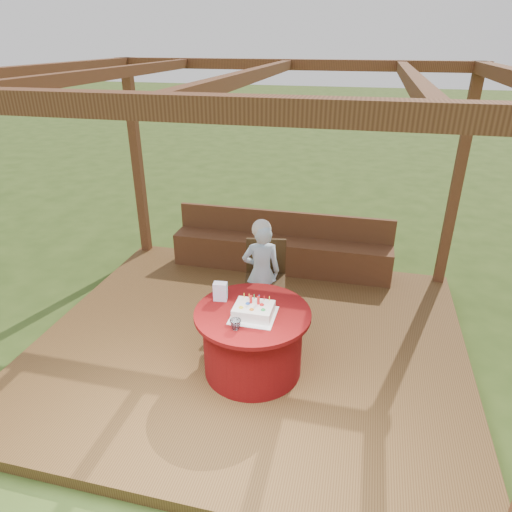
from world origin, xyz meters
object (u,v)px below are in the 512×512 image
at_px(elderly_woman, 261,270).
at_px(table, 253,341).
at_px(drinking_glass, 236,324).
at_px(gift_bag, 220,291).
at_px(chair, 265,275).
at_px(bench, 281,251).
at_px(birthday_cake, 254,310).

bearing_deg(elderly_woman, table, -81.95).
xyz_separation_m(elderly_woman, drinking_glass, (0.05, -1.23, 0.10)).
bearing_deg(table, elderly_woman, 98.05).
bearing_deg(elderly_woman, gift_bag, -105.63).
distance_m(chair, gift_bag, 0.95).
bearing_deg(bench, birthday_cake, -85.71).
distance_m(table, gift_bag, 0.56).
xyz_separation_m(bench, elderly_woman, (0.01, -1.27, 0.35)).
bearing_deg(gift_bag, elderly_woman, 68.23).
bearing_deg(elderly_woman, bench, 90.62).
relative_size(gift_bag, drinking_glass, 1.82).
bearing_deg(drinking_glass, birthday_cake, 67.39).
distance_m(chair, drinking_glass, 1.34).
distance_m(bench, birthday_cake, 2.31).
bearing_deg(bench, chair, -88.04).
xyz_separation_m(chair, birthday_cake, (0.13, -1.08, 0.21)).
distance_m(elderly_woman, drinking_glass, 1.23).
relative_size(chair, elderly_woman, 0.74).
bearing_deg(drinking_glass, gift_bag, 122.09).
xyz_separation_m(table, chair, (-0.10, 1.02, 0.17)).
xyz_separation_m(chair, gift_bag, (-0.25, -0.89, 0.25)).
distance_m(table, drinking_glass, 0.49).
height_order(elderly_woman, drinking_glass, elderly_woman).
bearing_deg(chair, drinking_glass, -88.78).
height_order(gift_bag, drinking_glass, gift_bag).
distance_m(elderly_woman, gift_bag, 0.83).
bearing_deg(gift_bag, drinking_glass, -64.05).
height_order(bench, birthday_cake, birthday_cake).
relative_size(table, drinking_glass, 10.87).
height_order(chair, birthday_cake, chair).
relative_size(bench, drinking_glass, 30.01).
bearing_deg(drinking_glass, elderly_woman, 92.56).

